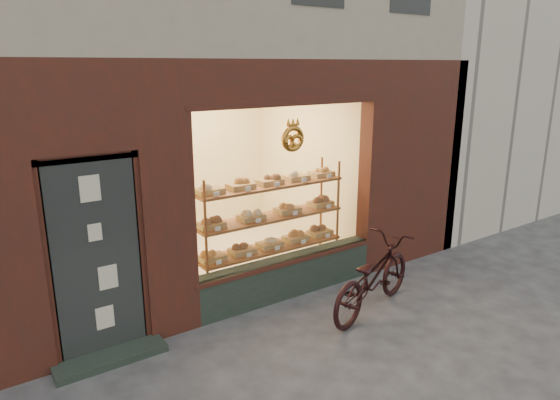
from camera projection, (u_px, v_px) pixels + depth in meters
ground at (375, 386)px, 4.87m from camera, size 90.00×90.00×0.00m
neighbor_right at (494, 8)px, 13.31m from camera, size 12.00×7.00×9.00m
display_shelf at (270, 226)px, 6.92m from camera, size 2.20×0.45×1.70m
bicycle at (372, 276)px, 6.25m from camera, size 1.88×1.10×0.93m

